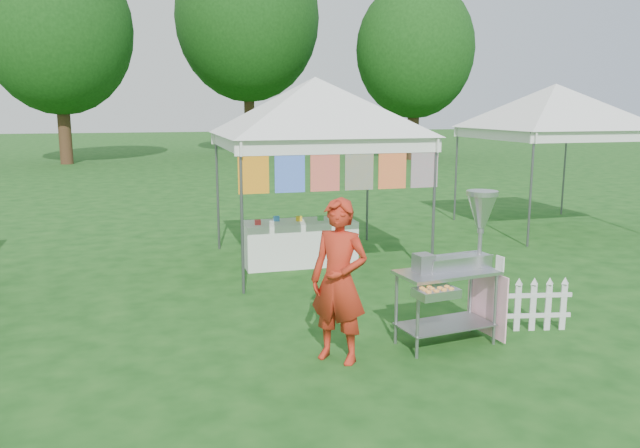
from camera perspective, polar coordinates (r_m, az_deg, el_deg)
name	(u,v)px	position (r m, az deg, el deg)	size (l,w,h in m)	color
ground	(398,335)	(7.19, 7.11, -10.07)	(120.00, 120.00, 0.00)	#144313
canopy_main	(315,78)	(10.04, -0.44, 13.24)	(4.24, 4.24, 3.45)	#59595E
canopy_right	(556,84)	(13.85, 20.79, 11.87)	(4.24, 4.24, 3.45)	#59595E
tree_left	(57,30)	(30.54, -22.90, 16.05)	(6.40, 6.40, 9.53)	#3E2516
tree_mid	(247,19)	(34.95, -6.65, 18.15)	(7.60, 7.60, 11.52)	#3E2516
tree_right	(415,50)	(31.01, 8.70, 15.44)	(5.60, 5.60, 8.42)	#3E2516
donut_cart	(462,256)	(6.83, 12.83, -2.84)	(1.19, 0.94, 1.65)	gray
vendor	(339,281)	(6.22, 1.75, -5.24)	(0.61, 0.40, 1.66)	#B12715
picket_fence	(525,307)	(7.55, 18.25, -7.20)	(1.06, 0.24, 0.56)	silver
display_table	(299,243)	(10.14, -1.90, -1.73)	(1.80, 0.70, 0.72)	white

